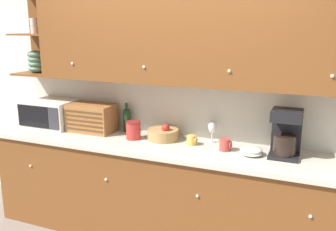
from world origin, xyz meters
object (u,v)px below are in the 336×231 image
(microwave, at_px, (50,113))
(wine_glass, at_px, (212,127))
(storage_canister, at_px, (133,130))
(mug, at_px, (225,145))
(wine_bottle, at_px, (127,119))
(fruit_basket, at_px, (163,134))
(mug_blue_second, at_px, (192,140))
(bread_box, at_px, (92,118))
(bowl_stack_on_counter, at_px, (252,151))
(coffee_maker, at_px, (286,133))

(microwave, height_order, wine_glass, microwave)
(storage_canister, height_order, mug, storage_canister)
(mug, bearing_deg, microwave, 177.96)
(wine_bottle, height_order, fruit_basket, wine_bottle)
(wine_bottle, relative_size, wine_glass, 1.40)
(wine_glass, bearing_deg, mug_blue_second, -136.64)
(microwave, bearing_deg, storage_canister, -3.89)
(wine_glass, bearing_deg, fruit_basket, -167.64)
(bread_box, xyz_separation_m, wine_glass, (1.22, 0.11, 0.00))
(fruit_basket, relative_size, bowl_stack_on_counter, 1.55)
(mug_blue_second, distance_m, bowl_stack_on_counter, 0.55)
(microwave, height_order, storage_canister, microwave)
(bread_box, distance_m, bowl_stack_on_counter, 1.62)
(fruit_basket, height_order, wine_glass, wine_glass)
(wine_bottle, xyz_separation_m, storage_canister, (0.18, -0.20, -0.05))
(bowl_stack_on_counter, bearing_deg, storage_canister, 178.78)
(microwave, distance_m, mug, 1.91)
(wine_bottle, xyz_separation_m, bowl_stack_on_counter, (1.29, -0.22, -0.10))
(storage_canister, bearing_deg, mug, 0.14)
(mug_blue_second, bearing_deg, microwave, 179.02)
(wine_glass, bearing_deg, wine_bottle, 178.90)
(fruit_basket, xyz_separation_m, mug, (0.61, -0.08, -0.00))
(bread_box, distance_m, mug, 1.39)
(bread_box, distance_m, wine_glass, 1.22)
(bowl_stack_on_counter, bearing_deg, microwave, 177.49)
(storage_canister, height_order, mug_blue_second, storage_canister)
(coffee_maker, bearing_deg, bowl_stack_on_counter, -163.32)
(bread_box, relative_size, coffee_maker, 1.15)
(bread_box, xyz_separation_m, wine_bottle, (0.33, 0.13, -0.01))
(mug, relative_size, coffee_maker, 0.27)
(fruit_basket, height_order, bowl_stack_on_counter, fruit_basket)
(wine_bottle, bearing_deg, mug, -10.60)
(coffee_maker, bearing_deg, bread_box, 179.36)
(fruit_basket, height_order, coffee_maker, coffee_maker)
(wine_bottle, bearing_deg, coffee_maker, -5.50)
(bread_box, xyz_separation_m, fruit_basket, (0.77, 0.01, -0.09))
(mug_blue_second, bearing_deg, wine_bottle, 168.02)
(wine_glass, bearing_deg, bread_box, -174.83)
(storage_canister, xyz_separation_m, mug_blue_second, (0.56, 0.04, -0.04))
(storage_canister, xyz_separation_m, fruit_basket, (0.27, 0.09, -0.03))
(wine_bottle, bearing_deg, wine_glass, -1.10)
(wine_glass, bearing_deg, mug, -47.07)
(bowl_stack_on_counter, bearing_deg, mug_blue_second, 173.07)
(mug_blue_second, height_order, mug, mug)
(microwave, height_order, wine_bottle, wine_bottle)
(storage_canister, relative_size, bowl_stack_on_counter, 0.90)
(microwave, relative_size, mug, 5.14)
(wine_glass, xyz_separation_m, mug, (0.17, -0.18, -0.09))
(microwave, relative_size, bread_box, 1.20)
(microwave, bearing_deg, mug, -2.04)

